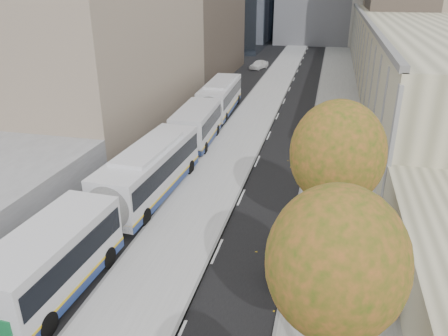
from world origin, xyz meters
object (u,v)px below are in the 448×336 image
(bus_far, at_px, (211,107))
(bus_shelter, at_px, (381,244))
(cyclist, at_px, (271,265))
(distant_car, at_px, (259,64))
(bus_near, at_px, (117,200))

(bus_far, bearing_deg, bus_shelter, -60.66)
(cyclist, distance_m, distant_car, 50.89)
(bus_near, height_order, distant_car, bus_near)
(bus_shelter, relative_size, cyclist, 2.02)
(bus_shelter, bearing_deg, bus_near, 171.18)
(bus_near, bearing_deg, distant_car, 92.72)
(bus_far, bearing_deg, distant_car, 88.16)
(bus_shelter, height_order, bus_far, bus_far)
(bus_near, xyz_separation_m, bus_far, (0.01, 19.06, -0.03))
(bus_far, height_order, cyclist, bus_far)
(bus_shelter, distance_m, cyclist, 4.73)
(bus_shelter, distance_m, bus_near, 13.16)
(bus_shelter, relative_size, distant_car, 1.14)
(bus_shelter, distance_m, bus_far, 24.76)
(distant_car, bearing_deg, bus_far, -69.60)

